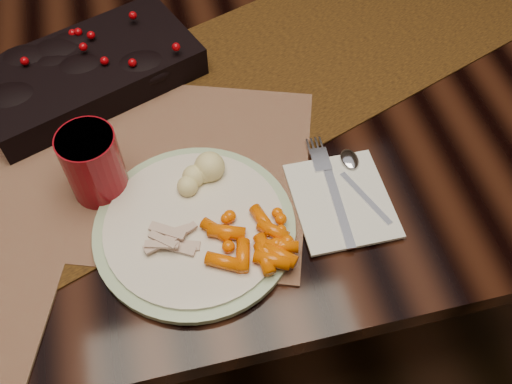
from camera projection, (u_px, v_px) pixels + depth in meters
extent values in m
plane|color=black|center=(218.00, 274.00, 1.60)|extent=(5.00, 5.00, 0.00)
cube|color=black|center=(210.00, 199.00, 1.30)|extent=(1.80, 1.00, 0.75)
cube|color=#592F04|center=(174.00, 119.00, 0.93)|extent=(1.76, 0.95, 0.00)
cube|color=brown|center=(149.00, 167.00, 0.87)|extent=(0.57, 0.50, 0.00)
cylinder|color=beige|center=(195.00, 227.00, 0.80)|extent=(0.35, 0.35, 0.02)
cube|color=silver|center=(342.00, 200.00, 0.83)|extent=(0.14, 0.16, 0.01)
cylinder|color=maroon|center=(94.00, 164.00, 0.80)|extent=(0.10, 0.10, 0.11)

